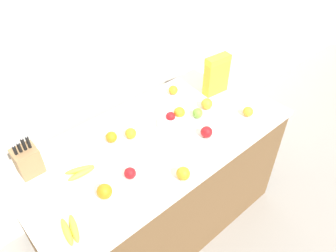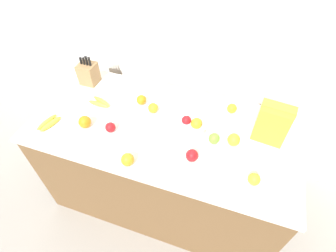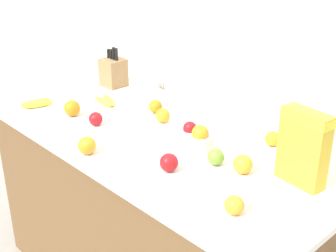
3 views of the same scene
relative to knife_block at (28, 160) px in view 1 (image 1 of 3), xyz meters
The scene contains 18 objects.
ground_plane 1.28m from the knife_block, 20.40° to the right, with size 14.00×14.00×0.00m, color gray.
wall_back 0.86m from the knife_block, 28.04° to the left, with size 9.00×0.06×2.60m.
counter 0.95m from the knife_block, 20.40° to the right, with size 1.82×0.87×0.93m.
knife_block is the anchor object (origin of this frame).
cereal_box 1.40m from the knife_block, ahead, with size 0.20×0.09×0.30m.
fruit_bowl 0.93m from the knife_block, 14.87° to the right, with size 0.21×0.21×0.12m.
banana_bunch_left 0.51m from the knife_block, 92.69° to the right, with size 0.11×0.18×0.03m.
banana_bunch_right 0.30m from the knife_block, 45.90° to the right, with size 0.18×0.10×0.03m.
apple_by_knife_block 1.08m from the knife_block, 25.78° to the right, with size 0.08×0.08×0.08m, color #A31419.
apple_near_bananas 0.58m from the knife_block, 46.34° to the right, with size 0.07×0.07×0.07m, color #A31419.
apple_middle 1.11m from the knife_block, 15.35° to the right, with size 0.07×0.07×0.07m, color #6B9E33.
orange_front_left 1.22m from the knife_block, 12.80° to the right, with size 0.08×0.08×0.08m, color orange.
orange_front_center 0.62m from the knife_block, 14.58° to the right, with size 0.07×0.07×0.07m, color orange.
orange_near_bowl 0.49m from the knife_block, 63.29° to the right, with size 0.08×0.08×0.08m, color orange.
orange_by_cereal 0.88m from the knife_block, 45.12° to the right, with size 0.08×0.08×0.08m, color orange.
orange_back_center 0.50m from the knife_block, 11.88° to the right, with size 0.07×0.07×0.07m, color orange.
orange_front_right 1.44m from the knife_block, 20.88° to the right, with size 0.07×0.07×0.07m, color orange.
orange_mid_right 1.13m from the knife_block, ahead, with size 0.07×0.07×0.07m, color orange.
Camera 1 is at (-0.96, -1.20, 2.38)m, focal length 35.00 mm.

